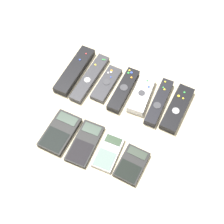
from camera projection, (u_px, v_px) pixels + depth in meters
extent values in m
plane|color=beige|center=(108.00, 122.00, 1.05)|extent=(3.00, 3.00, 0.00)
cube|color=black|center=(75.00, 70.00, 1.14)|extent=(0.06, 0.22, 0.02)
cylinder|color=red|center=(86.00, 54.00, 1.16)|extent=(0.01, 0.01, 0.00)
cylinder|color=blue|center=(80.00, 60.00, 1.15)|extent=(0.01, 0.01, 0.00)
cube|color=#333338|center=(90.00, 78.00, 1.13)|extent=(0.06, 0.22, 0.02)
cylinder|color=silver|center=(87.00, 80.00, 1.11)|extent=(0.02, 0.02, 0.00)
cylinder|color=green|center=(105.00, 60.00, 1.16)|extent=(0.01, 0.01, 0.00)
cylinder|color=green|center=(103.00, 60.00, 1.16)|extent=(0.01, 0.01, 0.00)
cylinder|color=yellow|center=(95.00, 65.00, 1.14)|extent=(0.01, 0.01, 0.00)
cube|color=#333338|center=(106.00, 84.00, 1.12)|extent=(0.06, 0.16, 0.02)
cylinder|color=#38383D|center=(107.00, 82.00, 1.11)|extent=(0.03, 0.03, 0.00)
cylinder|color=orange|center=(112.00, 71.00, 1.14)|extent=(0.01, 0.01, 0.00)
cylinder|color=silver|center=(111.00, 72.00, 1.13)|extent=(0.01, 0.01, 0.00)
cylinder|color=silver|center=(108.00, 73.00, 1.13)|extent=(0.01, 0.01, 0.00)
cylinder|color=blue|center=(111.00, 77.00, 1.12)|extent=(0.01, 0.01, 0.00)
cube|color=black|center=(123.00, 90.00, 1.10)|extent=(0.05, 0.19, 0.02)
cylinder|color=#38383D|center=(123.00, 87.00, 1.09)|extent=(0.03, 0.03, 0.00)
cylinder|color=blue|center=(133.00, 73.00, 1.12)|extent=(0.01, 0.01, 0.00)
cylinder|color=orange|center=(131.00, 77.00, 1.11)|extent=(0.01, 0.01, 0.00)
cylinder|color=green|center=(128.00, 73.00, 1.12)|extent=(0.01, 0.01, 0.00)
cylinder|color=yellow|center=(129.00, 70.00, 1.13)|extent=(0.01, 0.01, 0.00)
cube|color=silver|center=(141.00, 95.00, 1.09)|extent=(0.07, 0.15, 0.03)
cylinder|color=#38383D|center=(142.00, 93.00, 1.07)|extent=(0.02, 0.02, 0.00)
cylinder|color=silver|center=(145.00, 78.00, 1.11)|extent=(0.01, 0.01, 0.00)
cylinder|color=green|center=(147.00, 81.00, 1.10)|extent=(0.01, 0.01, 0.00)
cylinder|color=silver|center=(142.00, 85.00, 1.09)|extent=(0.01, 0.01, 0.00)
cylinder|color=blue|center=(149.00, 87.00, 1.09)|extent=(0.01, 0.01, 0.00)
cube|color=black|center=(159.00, 102.00, 1.07)|extent=(0.04, 0.19, 0.02)
cylinder|color=#38383D|center=(157.00, 105.00, 1.05)|extent=(0.03, 0.03, 0.00)
cylinder|color=yellow|center=(165.00, 82.00, 1.10)|extent=(0.01, 0.01, 0.00)
cylinder|color=yellow|center=(164.00, 89.00, 1.08)|extent=(0.01, 0.01, 0.00)
cylinder|color=green|center=(163.00, 87.00, 1.09)|extent=(0.01, 0.01, 0.00)
cube|color=black|center=(177.00, 108.00, 1.06)|extent=(0.07, 0.19, 0.02)
cylinder|color=#99999E|center=(176.00, 111.00, 1.04)|extent=(0.02, 0.02, 0.00)
cylinder|color=green|center=(184.00, 92.00, 1.08)|extent=(0.01, 0.01, 0.00)
cylinder|color=yellow|center=(179.00, 96.00, 1.07)|extent=(0.01, 0.01, 0.00)
cylinder|color=yellow|center=(183.00, 98.00, 1.07)|extent=(0.01, 0.01, 0.00)
cube|color=black|center=(60.00, 132.00, 1.02)|extent=(0.09, 0.15, 0.02)
cube|color=#38473D|center=(67.00, 119.00, 1.03)|extent=(0.07, 0.03, 0.00)
cube|color=black|center=(54.00, 139.00, 0.99)|extent=(0.08, 0.08, 0.00)
cube|color=black|center=(85.00, 143.00, 1.00)|extent=(0.07, 0.15, 0.01)
cube|color=#38473D|center=(92.00, 129.00, 1.02)|extent=(0.06, 0.03, 0.00)
cube|color=black|center=(80.00, 152.00, 0.98)|extent=(0.07, 0.08, 0.00)
cube|color=#B2B2B7|center=(108.00, 152.00, 0.98)|extent=(0.07, 0.12, 0.01)
cube|color=#2D422D|center=(113.00, 140.00, 1.00)|extent=(0.05, 0.03, 0.00)
cube|color=slate|center=(105.00, 159.00, 0.96)|extent=(0.06, 0.06, 0.00)
cube|color=black|center=(132.00, 164.00, 0.96)|extent=(0.08, 0.12, 0.02)
cube|color=#333D33|center=(137.00, 153.00, 0.97)|extent=(0.06, 0.03, 0.00)
cube|color=black|center=(128.00, 171.00, 0.94)|extent=(0.07, 0.06, 0.00)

